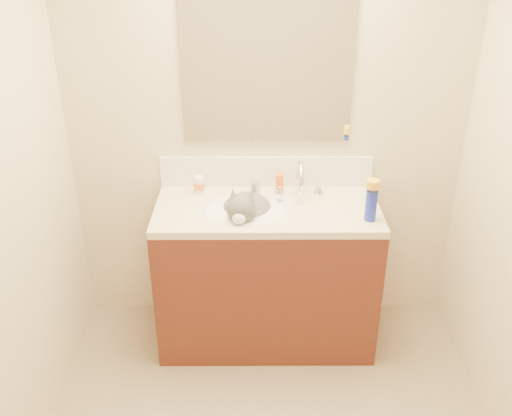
{
  "coord_description": "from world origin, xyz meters",
  "views": [
    {
      "loc": [
        -0.07,
        -1.72,
        2.25
      ],
      "look_at": [
        -0.06,
        0.92,
        0.88
      ],
      "focal_mm": 40.0,
      "sensor_mm": 36.0,
      "label": 1
    }
  ],
  "objects_px": {
    "vanity_cabinet": "(266,277)",
    "cat": "(246,213)",
    "basin": "(245,221)",
    "pill_bottle": "(199,185)",
    "amber_bottle": "(279,183)",
    "spray_can": "(371,206)",
    "faucet": "(300,182)",
    "silver_jar": "(255,187)"
  },
  "relations": [
    {
      "from": "silver_jar",
      "to": "amber_bottle",
      "type": "bearing_deg",
      "value": -0.13
    },
    {
      "from": "basin",
      "to": "faucet",
      "type": "relative_size",
      "value": 1.61
    },
    {
      "from": "vanity_cabinet",
      "to": "amber_bottle",
      "type": "distance_m",
      "value": 0.54
    },
    {
      "from": "vanity_cabinet",
      "to": "faucet",
      "type": "bearing_deg",
      "value": 37.29
    },
    {
      "from": "pill_bottle",
      "to": "basin",
      "type": "bearing_deg",
      "value": -38.97
    },
    {
      "from": "amber_bottle",
      "to": "pill_bottle",
      "type": "bearing_deg",
      "value": -178.95
    },
    {
      "from": "basin",
      "to": "spray_can",
      "type": "height_order",
      "value": "spray_can"
    },
    {
      "from": "vanity_cabinet",
      "to": "cat",
      "type": "height_order",
      "value": "cat"
    },
    {
      "from": "cat",
      "to": "silver_jar",
      "type": "xyz_separation_m",
      "value": [
        0.05,
        0.2,
        0.06
      ]
    },
    {
      "from": "vanity_cabinet",
      "to": "pill_bottle",
      "type": "distance_m",
      "value": 0.65
    },
    {
      "from": "basin",
      "to": "amber_bottle",
      "type": "height_order",
      "value": "amber_bottle"
    },
    {
      "from": "faucet",
      "to": "spray_can",
      "type": "relative_size",
      "value": 1.72
    },
    {
      "from": "vanity_cabinet",
      "to": "faucet",
      "type": "height_order",
      "value": "faucet"
    },
    {
      "from": "pill_bottle",
      "to": "amber_bottle",
      "type": "distance_m",
      "value": 0.45
    },
    {
      "from": "faucet",
      "to": "spray_can",
      "type": "xyz_separation_m",
      "value": [
        0.34,
        -0.28,
        -0.0
      ]
    },
    {
      "from": "cat",
      "to": "silver_jar",
      "type": "bearing_deg",
      "value": 87.36
    },
    {
      "from": "faucet",
      "to": "silver_jar",
      "type": "relative_size",
      "value": 4.41
    },
    {
      "from": "vanity_cabinet",
      "to": "silver_jar",
      "type": "xyz_separation_m",
      "value": [
        -0.07,
        0.18,
        0.48
      ]
    },
    {
      "from": "silver_jar",
      "to": "spray_can",
      "type": "relative_size",
      "value": 0.39
    },
    {
      "from": "vanity_cabinet",
      "to": "basin",
      "type": "relative_size",
      "value": 2.67
    },
    {
      "from": "pill_bottle",
      "to": "silver_jar",
      "type": "distance_m",
      "value": 0.31
    },
    {
      "from": "pill_bottle",
      "to": "vanity_cabinet",
      "type": "bearing_deg",
      "value": -25.14
    },
    {
      "from": "cat",
      "to": "amber_bottle",
      "type": "height_order",
      "value": "cat"
    },
    {
      "from": "vanity_cabinet",
      "to": "cat",
      "type": "distance_m",
      "value": 0.43
    },
    {
      "from": "basin",
      "to": "pill_bottle",
      "type": "distance_m",
      "value": 0.35
    },
    {
      "from": "vanity_cabinet",
      "to": "basin",
      "type": "height_order",
      "value": "basin"
    },
    {
      "from": "faucet",
      "to": "cat",
      "type": "distance_m",
      "value": 0.35
    },
    {
      "from": "cat",
      "to": "pill_bottle",
      "type": "relative_size",
      "value": 4.31
    },
    {
      "from": "basin",
      "to": "pill_bottle",
      "type": "height_order",
      "value": "pill_bottle"
    },
    {
      "from": "vanity_cabinet",
      "to": "basin",
      "type": "xyz_separation_m",
      "value": [
        -0.12,
        -0.03,
        0.38
      ]
    },
    {
      "from": "amber_bottle",
      "to": "spray_can",
      "type": "xyz_separation_m",
      "value": [
        0.45,
        -0.33,
        0.03
      ]
    },
    {
      "from": "basin",
      "to": "vanity_cabinet",
      "type": "bearing_deg",
      "value": 14.04
    },
    {
      "from": "pill_bottle",
      "to": "silver_jar",
      "type": "relative_size",
      "value": 1.55
    },
    {
      "from": "cat",
      "to": "silver_jar",
      "type": "relative_size",
      "value": 6.69
    },
    {
      "from": "pill_bottle",
      "to": "cat",
      "type": "bearing_deg",
      "value": -35.58
    },
    {
      "from": "vanity_cabinet",
      "to": "faucet",
      "type": "relative_size",
      "value": 4.29
    },
    {
      "from": "cat",
      "to": "pill_bottle",
      "type": "height_order",
      "value": "cat"
    },
    {
      "from": "vanity_cabinet",
      "to": "cat",
      "type": "bearing_deg",
      "value": -173.57
    },
    {
      "from": "pill_bottle",
      "to": "silver_jar",
      "type": "xyz_separation_m",
      "value": [
        0.31,
        0.01,
        -0.02
      ]
    },
    {
      "from": "cat",
      "to": "silver_jar",
      "type": "distance_m",
      "value": 0.21
    },
    {
      "from": "vanity_cabinet",
      "to": "spray_can",
      "type": "bearing_deg",
      "value": -15.48
    },
    {
      "from": "cat",
      "to": "amber_bottle",
      "type": "bearing_deg",
      "value": 57.56
    }
  ]
}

